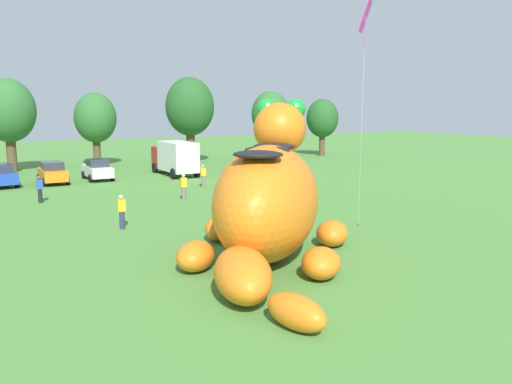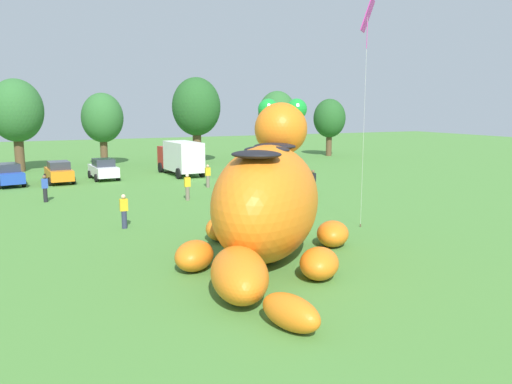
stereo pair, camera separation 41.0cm
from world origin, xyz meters
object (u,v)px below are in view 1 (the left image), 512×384
(spectator_far_side, at_px, (40,189))
(spectator_wandering, at_px, (184,187))
(car_blue, at_px, (0,175))
(box_truck, at_px, (175,157))
(spectator_near_inflatable, at_px, (122,212))
(spectator_mid_field, at_px, (203,176))
(giant_inflatable_creature, at_px, (268,200))
(car_orange, at_px, (53,173))
(spectator_by_cars, at_px, (309,182))
(tethered_flying_kite, at_px, (365,20))
(car_white, at_px, (97,169))

(spectator_far_side, bearing_deg, spectator_wandering, -20.90)
(car_blue, bearing_deg, box_truck, 2.35)
(spectator_near_inflatable, distance_m, spectator_mid_field, 13.34)
(giant_inflatable_creature, distance_m, spectator_far_side, 18.25)
(box_truck, xyz_separation_m, spectator_far_side, (-11.52, -8.93, -0.75))
(spectator_wandering, bearing_deg, box_truck, 75.17)
(car_orange, xyz_separation_m, box_truck, (10.08, 0.57, 0.74))
(spectator_by_cars, distance_m, spectator_far_side, 17.34)
(box_truck, height_order, spectator_far_side, box_truck)
(car_orange, xyz_separation_m, tethered_flying_kite, (12.47, -22.31, 9.10))
(spectator_by_cars, bearing_deg, car_white, 130.50)
(car_blue, relative_size, spectator_far_side, 2.54)
(spectator_wandering, relative_size, tethered_flying_kite, 0.16)
(car_blue, relative_size, car_white, 1.03)
(car_orange, height_order, spectator_wandering, car_orange)
(giant_inflatable_creature, distance_m, spectator_wandering, 13.57)
(giant_inflatable_creature, xyz_separation_m, car_white, (-2.44, 25.59, -1.45))
(giant_inflatable_creature, xyz_separation_m, car_blue, (-9.58, 25.00, -1.45))
(spectator_by_cars, bearing_deg, tethered_flying_kite, -106.79)
(box_truck, distance_m, spectator_by_cars, 14.69)
(giant_inflatable_creature, bearing_deg, tethered_flying_kite, 22.30)
(car_orange, xyz_separation_m, spectator_wandering, (6.87, -11.54, -0.01))
(box_truck, distance_m, spectator_wandering, 12.55)
(tethered_flying_kite, bearing_deg, car_white, 111.42)
(box_truck, bearing_deg, tethered_flying_kite, -84.03)
(giant_inflatable_creature, distance_m, tethered_flying_kite, 10.42)
(car_blue, bearing_deg, giant_inflatable_creature, -69.04)
(spectator_mid_field, bearing_deg, tethered_flying_kite, -80.27)
(car_blue, xyz_separation_m, spectator_mid_field, (13.51, -7.08, -0.01))
(car_white, relative_size, spectator_mid_field, 2.46)
(giant_inflatable_creature, bearing_deg, car_blue, 110.96)
(spectator_near_inflatable, bearing_deg, box_truck, 65.30)
(car_orange, height_order, spectator_near_inflatable, car_orange)
(giant_inflatable_creature, relative_size, spectator_near_inflatable, 6.96)
(car_white, distance_m, spectator_far_side, 10.22)
(giant_inflatable_creature, xyz_separation_m, spectator_by_cars, (9.30, 11.83, -1.46))
(spectator_near_inflatable, bearing_deg, tethered_flying_kite, -23.51)
(car_white, relative_size, spectator_near_inflatable, 2.46)
(car_blue, relative_size, tethered_flying_kite, 0.40)
(box_truck, xyz_separation_m, spectator_mid_field, (-0.22, -7.64, -0.75))
(spectator_by_cars, height_order, tethered_flying_kite, tethered_flying_kite)
(box_truck, relative_size, tethered_flying_kite, 0.60)
(giant_inflatable_creature, relative_size, spectator_by_cars, 6.96)
(spectator_far_side, bearing_deg, spectator_near_inflatable, -71.26)
(spectator_near_inflatable, height_order, spectator_mid_field, same)
(giant_inflatable_creature, xyz_separation_m, spectator_near_inflatable, (-4.22, 7.37, -1.46))
(car_white, distance_m, spectator_near_inflatable, 18.31)
(spectator_by_cars, xyz_separation_m, spectator_wandering, (-8.36, 1.62, 0.00))
(car_blue, height_order, spectator_wandering, car_blue)
(box_truck, relative_size, spectator_mid_field, 3.82)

